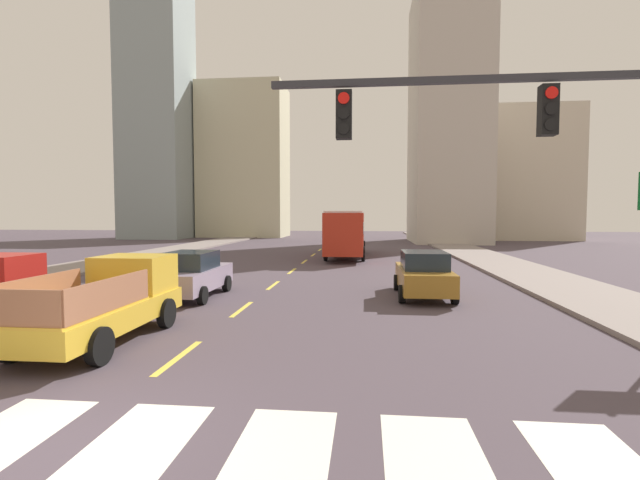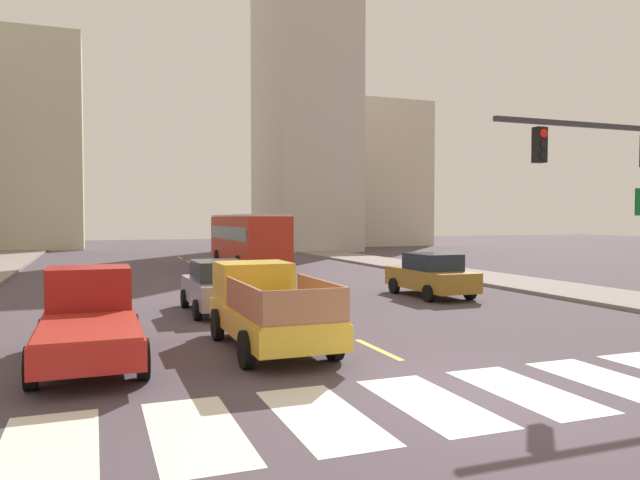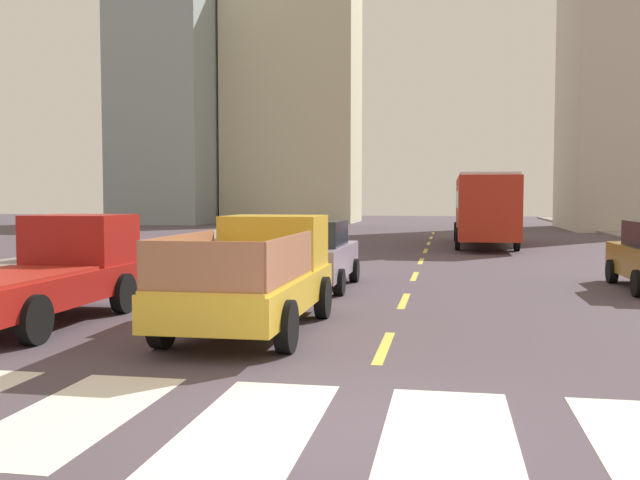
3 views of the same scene
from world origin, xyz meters
The scene contains 22 objects.
ground_plane centered at (0.00, 0.00, 0.00)m, with size 160.00×160.00×0.00m, color #4B4049.
sidewalk_right centered at (12.34, 18.00, 0.07)m, with size 3.98×110.00×0.15m, color gray.
sidewalk_left centered at (-12.34, 18.00, 0.07)m, with size 3.98×110.00×0.15m, color gray.
crosswalk_stripe_5 centered at (0.98, 0.00, 0.00)m, with size 1.30×3.21×0.01m, color silver.
crosswalk_stripe_6 centered at (2.95, 0.00, 0.00)m, with size 1.30×3.21×0.01m, color silver.
crosswalk_stripe_7 centered at (4.92, 0.00, 0.00)m, with size 1.30×3.21×0.01m, color silver.
lane_dash_0 centered at (0.00, 4.00, 0.00)m, with size 0.16×2.40×0.01m, color yellow.
lane_dash_1 centered at (0.00, 9.00, 0.00)m, with size 0.16×2.40×0.01m, color yellow.
lane_dash_2 centered at (0.00, 14.00, 0.00)m, with size 0.16×2.40×0.01m, color yellow.
lane_dash_3 centered at (0.00, 19.00, 0.00)m, with size 0.16×2.40×0.01m, color yellow.
lane_dash_4 centered at (0.00, 24.00, 0.00)m, with size 0.16×2.40×0.01m, color yellow.
lane_dash_5 centered at (0.00, 29.00, 0.00)m, with size 0.16×2.40×0.01m, color yellow.
lane_dash_6 centered at (0.00, 34.00, 0.00)m, with size 0.16×2.40×0.01m, color yellow.
lane_dash_7 centered at (0.00, 39.00, 0.00)m, with size 0.16×2.40×0.01m, color yellow.
pickup_stakebed centered at (-2.37, 5.33, 0.94)m, with size 2.18×5.20×1.96m.
city_bus centered at (2.61, 27.59, 1.95)m, with size 2.72×10.80×3.32m.
sedan_near_left centered at (6.20, 11.88, 0.86)m, with size 2.02×4.40×1.72m.
sedan_mid centered at (-2.46, 10.91, 0.86)m, with size 2.02×4.40×1.72m.
traffic_signal_gantry centered at (8.19, 2.79, 4.19)m, with size 8.69×0.27×6.00m.
block_mid_left centered at (23.48, 55.03, 8.06)m, with size 11.89×10.69×16.11m, color beige.
block_mid_right centered at (-13.03, 57.01, 10.48)m, with size 11.61×7.87×20.97m, color beige.
block_low_left centered at (13.05, 46.92, 13.87)m, with size 7.78×11.45×27.75m, color beige.
Camera 1 is at (4.04, -5.25, 3.10)m, focal length 25.26 mm.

